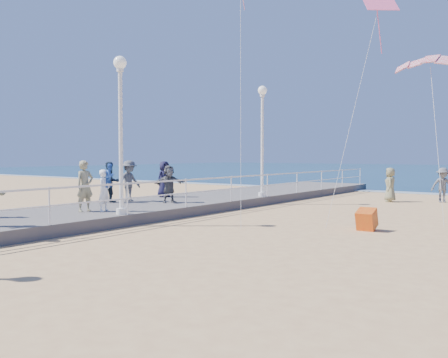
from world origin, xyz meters
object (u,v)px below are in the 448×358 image
Objects in this scene: toddler_held at (110,176)px; spectator_7 at (110,182)px; beach_walker_c at (390,185)px; lamp_post_mid at (121,118)px; lamp_post_far at (262,129)px; spectator_6 at (85,186)px; beach_walker_a at (443,185)px; spectator_4 at (164,179)px; spectator_5 at (169,184)px; woman_holding_toddler at (104,191)px; spectator_2 at (129,181)px; box_kite at (367,221)px.

spectator_7 is at bearing 36.05° from toddler_held.
lamp_post_mid is at bearing -36.86° from beach_walker_c.
lamp_post_far is 7.74m from spectator_7.
lamp_post_far reaches higher than spectator_6.
lamp_post_mid is at bearing -90.00° from lamp_post_far.
beach_walker_c is (6.20, 14.27, -0.43)m from spectator_6.
beach_walker_c is (-2.26, -1.21, -0.01)m from beach_walker_a.
beach_walker_c is (5.52, 13.69, -0.80)m from toddler_held.
spectator_4 is 1.00× the size of spectator_7.
spectator_5 is at bearing -4.95° from toddler_held.
beach_walker_c is (5.67, 13.84, -0.27)m from woman_holding_toddler.
lamp_post_far is at bearing 90.00° from lamp_post_mid.
spectator_2 is at bearing 133.73° from lamp_post_mid.
lamp_post_far is 9.66m from spectator_6.
box_kite is at bearing -60.09° from spectator_6.
spectator_4 is at bearing 10.19° from woman_holding_toddler.
woman_holding_toddler is at bearing -158.03° from box_kite.
box_kite is at bearing -4.83° from beach_walker_c.
lamp_post_mid is 15.03m from beach_walker_c.
spectator_7 is (-3.44, -6.50, -2.40)m from lamp_post_far.
spectator_7 is 2.87× the size of box_kite.
box_kite is (8.73, 4.11, -1.01)m from spectator_6.
beach_walker_a is at bearing 65.91° from lamp_post_mid.
lamp_post_mid is 4.92m from spectator_5.
spectator_2 is at bearing -0.94° from spectator_7.
spectator_2 is at bearing -167.27° from spectator_4.
box_kite is at bearing -67.84° from spectator_5.
beach_walker_c reaches higher than box_kite.
toddler_held is 0.49× the size of beach_walker_c.
box_kite is (8.57, -0.10, -0.89)m from spectator_5.
toddler_held is 0.47× the size of spectator_6.
beach_walker_a is at bearing -40.02° from spectator_2.
toddler_held is 3.71m from spectator_5.
beach_walker_a is at bearing -23.70° from spectator_7.
box_kite is (10.29, 0.55, -0.98)m from spectator_2.
beach_walker_c is (8.00, 11.54, -0.38)m from spectator_7.
beach_walker_a is at bearing 42.52° from lamp_post_far.
woman_holding_toddler is 0.57m from toddler_held.
spectator_5 reaches higher than box_kite.
spectator_5 reaches higher than woman_holding_toddler.
spectator_7 is at bearing 163.98° from spectator_2.
woman_holding_toddler is 1.75× the size of toddler_held.
lamp_post_mid is at bearing -77.34° from spectator_6.
lamp_post_far is 3.02× the size of beach_walker_a.
lamp_post_mid is 7.30m from spectator_4.
beach_walker_a is at bearing -13.51° from spectator_5.
lamp_post_far reaches higher than spectator_2.
toddler_held reaches higher than beach_walker_c.
spectator_5 reaches higher than beach_walker_c.
spectator_6 is at bearing -100.03° from lamp_post_far.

